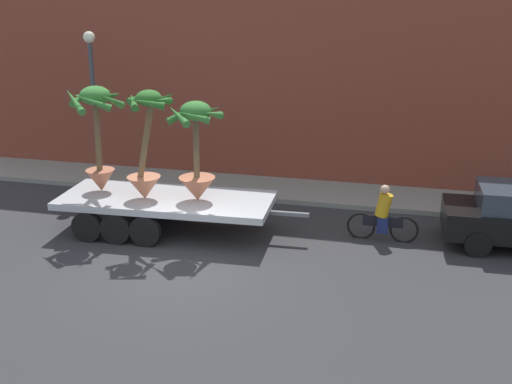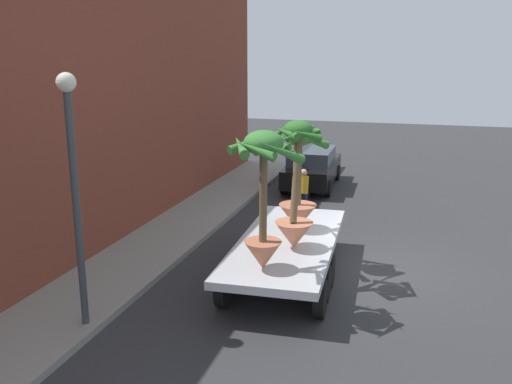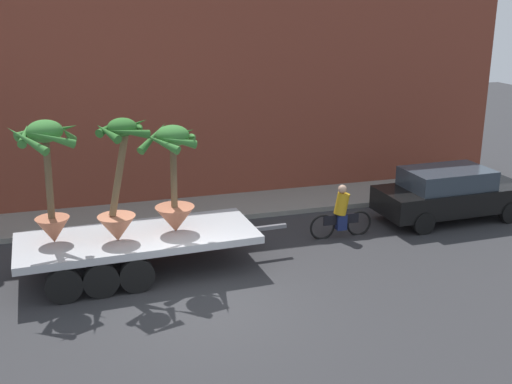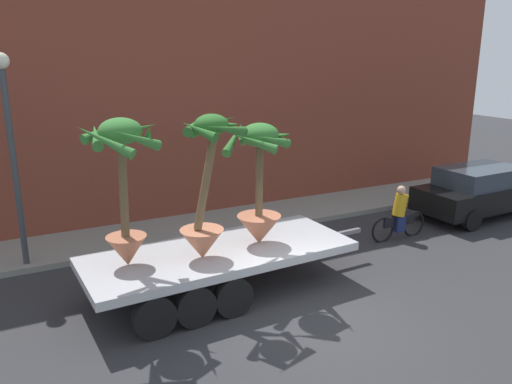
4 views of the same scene
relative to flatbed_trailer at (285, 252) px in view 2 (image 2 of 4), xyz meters
The scene contains 10 objects.
ground_plane 2.68m from the flatbed_trailer, 54.56° to the right, with size 60.00×60.00×0.00m, color #2D2D30.
sidewalk 4.33m from the flatbed_trailer, 69.59° to the left, with size 24.00×2.20×0.15m, color gray.
building_facade 6.66m from the flatbed_trailer, 75.36° to the left, with size 24.00×1.20×7.71m, color brown.
flatbed_trailer is the anchor object (origin of this frame).
potted_palm_rear 1.56m from the flatbed_trailer, 113.32° to the right, with size 1.36×1.36×2.88m.
potted_palm_middle 1.89m from the flatbed_trailer, ahead, with size 1.48×1.62×2.61m.
potted_palm_front 2.50m from the flatbed_trailer, behind, with size 1.63×1.65×2.87m.
cyclist 5.97m from the flatbed_trailer, ahead, with size 1.84×0.34×1.54m.
parked_car 9.70m from the flatbed_trailer, ahead, with size 4.58×1.98×1.58m.
street_lamp 5.26m from the flatbed_trailer, 136.30° to the left, with size 0.36×0.36×4.83m.
Camera 2 is at (-13.44, -0.73, 5.34)m, focal length 39.01 mm.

